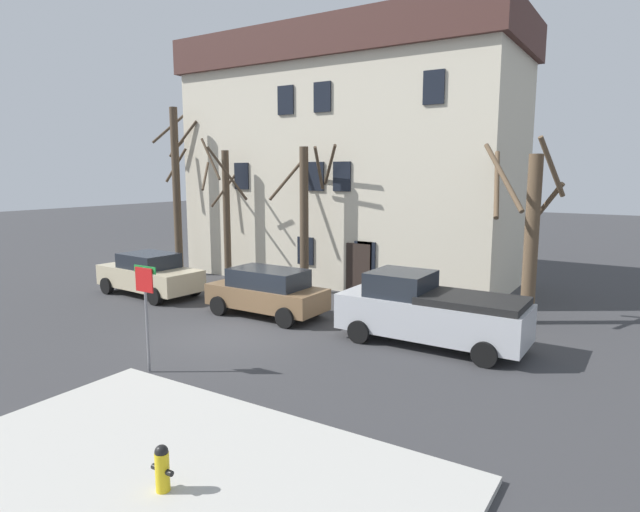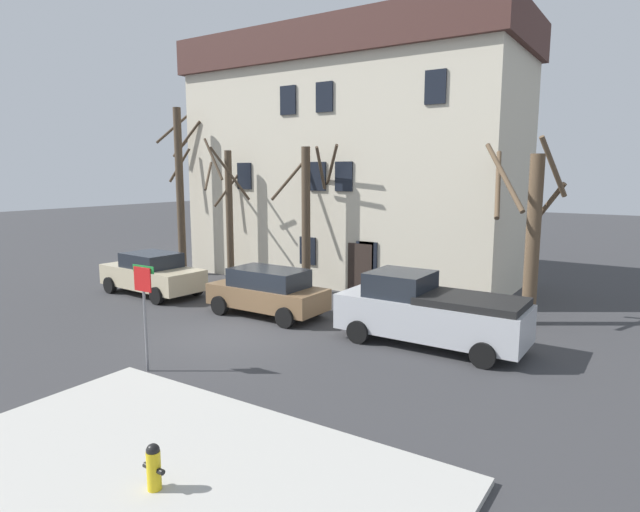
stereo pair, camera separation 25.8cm
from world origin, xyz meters
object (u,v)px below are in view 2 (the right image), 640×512
at_px(tree_bare_end, 530,230).
at_px(tree_bare_near, 181,185).
at_px(car_beige_sedan, 152,274).
at_px(fire_hydrant, 154,466).
at_px(street_sign_pole, 144,298).
at_px(building_main, 352,157).
at_px(pickup_truck_silver, 429,311).
at_px(tree_bare_far, 307,214).
at_px(tree_bare_mid, 228,210).
at_px(car_brown_wagon, 268,291).

bearing_deg(tree_bare_end, tree_bare_near, 179.96).
relative_size(car_beige_sedan, fire_hydrant, 6.40).
xyz_separation_m(tree_bare_near, street_sign_pole, (9.12, -9.68, -2.46)).
distance_m(building_main, tree_bare_end, 10.09).
height_order(tree_bare_near, pickup_truck_silver, tree_bare_near).
bearing_deg(tree_bare_near, tree_bare_far, -0.88).
distance_m(car_beige_sedan, street_sign_pole, 9.02).
bearing_deg(tree_bare_far, tree_bare_mid, 178.67).
bearing_deg(pickup_truck_silver, tree_bare_near, 164.91).
xyz_separation_m(tree_bare_mid, fire_hydrant, (10.47, -13.10, -2.78)).
height_order(tree_bare_end, pickup_truck_silver, tree_bare_end).
bearing_deg(building_main, car_brown_wagon, -81.74).
height_order(tree_bare_near, car_beige_sedan, tree_bare_near).
bearing_deg(tree_bare_near, street_sign_pole, -46.70).
bearing_deg(tree_bare_far, tree_bare_near, 179.12).
xyz_separation_m(tree_bare_near, car_beige_sedan, (2.31, -3.85, -3.49)).
distance_m(tree_bare_end, car_brown_wagon, 8.98).
bearing_deg(car_beige_sedan, building_main, 57.84).
distance_m(car_brown_wagon, pickup_truck_silver, 5.93).
bearing_deg(tree_bare_near, car_beige_sedan, -59.01).
distance_m(building_main, street_sign_pole, 14.26).
height_order(tree_bare_end, street_sign_pole, tree_bare_end).
bearing_deg(pickup_truck_silver, tree_bare_far, 151.26).
height_order(car_brown_wagon, pickup_truck_silver, pickup_truck_silver).
bearing_deg(tree_bare_end, car_brown_wagon, -153.80).
relative_size(car_beige_sedan, pickup_truck_silver, 0.89).
distance_m(tree_bare_near, pickup_truck_silver, 15.16).
height_order(building_main, pickup_truck_silver, building_main).
relative_size(fire_hydrant, street_sign_pole, 0.28).
height_order(fire_hydrant, street_sign_pole, street_sign_pole).
bearing_deg(tree_bare_end, tree_bare_far, -179.33).
xyz_separation_m(tree_bare_end, street_sign_pole, (-7.02, -9.67, -1.22)).
relative_size(building_main, tree_bare_near, 1.83).
relative_size(tree_bare_far, fire_hydrant, 8.09).
bearing_deg(pickup_truck_silver, street_sign_pole, -131.49).
height_order(tree_bare_mid, car_brown_wagon, tree_bare_mid).
bearing_deg(tree_bare_end, pickup_truck_silver, -115.96).
distance_m(car_beige_sedan, car_brown_wagon, 6.03).
bearing_deg(street_sign_pole, tree_bare_end, 54.00).
height_order(tree_bare_mid, car_beige_sedan, tree_bare_mid).
height_order(tree_bare_far, street_sign_pole, tree_bare_far).
height_order(tree_bare_far, fire_hydrant, tree_bare_far).
height_order(tree_bare_mid, pickup_truck_silver, tree_bare_mid).
distance_m(building_main, tree_bare_mid, 6.23).
bearing_deg(pickup_truck_silver, car_brown_wagon, -179.99).
bearing_deg(car_beige_sedan, tree_bare_near, 120.99).
relative_size(tree_bare_far, tree_bare_end, 1.00).
distance_m(tree_bare_mid, tree_bare_end, 13.10).
xyz_separation_m(pickup_truck_silver, fire_hydrant, (-0.77, -9.27, -0.49)).
distance_m(building_main, car_beige_sedan, 10.38).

